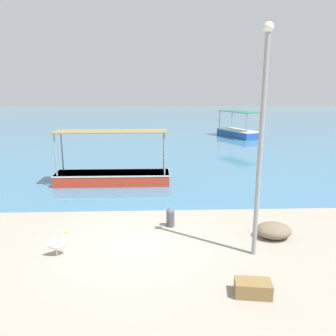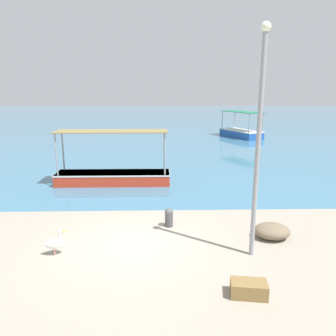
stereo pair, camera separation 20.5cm
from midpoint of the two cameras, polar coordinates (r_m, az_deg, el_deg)
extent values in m
plane|color=gray|center=(11.10, -5.23, -12.93)|extent=(120.00, 120.00, 0.00)
cube|color=teal|center=(58.13, -2.24, 8.63)|extent=(110.00, 90.00, 0.00)
cube|color=#255BB0|center=(35.80, 12.73, 5.87)|extent=(3.85, 5.39, 0.75)
cube|color=silver|center=(35.76, 12.76, 6.40)|extent=(3.90, 5.44, 0.08)
cylinder|color=#99999E|center=(36.95, 9.59, 8.30)|extent=(0.08, 0.08, 1.89)
cylinder|color=#99999E|center=(37.96, 11.70, 8.34)|extent=(0.08, 0.08, 1.89)
cylinder|color=#99999E|center=(33.37, 14.14, 7.54)|extent=(0.08, 0.08, 1.89)
cylinder|color=#99999E|center=(34.48, 16.32, 7.59)|extent=(0.08, 0.08, 1.89)
cube|color=#1F6B4A|center=(35.58, 12.92, 9.52)|extent=(3.86, 5.25, 0.05)
cube|color=red|center=(17.78, -9.16, -1.71)|extent=(6.01, 1.47, 0.63)
cube|color=silver|center=(17.72, -9.20, -0.85)|extent=(6.05, 1.51, 0.08)
cylinder|color=#99999E|center=(17.92, -0.31, 3.17)|extent=(0.08, 0.08, 2.17)
cylinder|color=#99999E|center=(16.73, -0.21, 2.43)|extent=(0.08, 0.08, 2.17)
cylinder|color=#99999E|center=(18.62, -17.53, 2.93)|extent=(0.08, 0.08, 2.17)
cylinder|color=#99999E|center=(17.48, -18.58, 2.20)|extent=(0.08, 0.08, 2.17)
cube|color=olive|center=(17.30, -9.47, 6.34)|extent=(5.81, 1.57, 0.05)
cylinder|color=#E0997A|center=(10.91, -18.58, -13.49)|extent=(0.03, 0.03, 0.22)
cylinder|color=#E0997A|center=(10.82, -18.63, -13.72)|extent=(0.03, 0.03, 0.22)
ellipsoid|color=white|center=(10.75, -18.54, -12.43)|extent=(0.60, 0.38, 0.32)
ellipsoid|color=white|center=(10.78, -19.91, -12.36)|extent=(0.18, 0.15, 0.10)
cylinder|color=white|center=(10.64, -17.79, -11.31)|extent=(0.07, 0.07, 0.26)
sphere|color=white|center=(10.58, -17.86, -10.51)|extent=(0.11, 0.11, 0.11)
cone|color=#E5933F|center=(10.56, -16.95, -10.54)|extent=(0.31, 0.11, 0.06)
cylinder|color=gray|center=(9.70, 15.94, 2.75)|extent=(0.14, 0.14, 6.42)
sphere|color=#EAEACC|center=(9.68, 17.31, 22.44)|extent=(0.28, 0.28, 0.28)
cylinder|color=#47474C|center=(12.22, 0.65, -9.01)|extent=(0.30, 0.30, 0.51)
sphere|color=#4C4C51|center=(12.11, 0.66, -7.73)|extent=(0.31, 0.31, 0.31)
ellipsoid|color=#77654D|center=(11.90, 18.14, -10.37)|extent=(1.21, 1.03, 0.50)
cube|color=olive|center=(8.77, 14.58, -19.70)|extent=(0.94, 0.62, 0.38)
camera|label=1|loc=(0.10, -89.62, 0.09)|focal=35.00mm
camera|label=2|loc=(0.10, 90.38, -0.09)|focal=35.00mm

